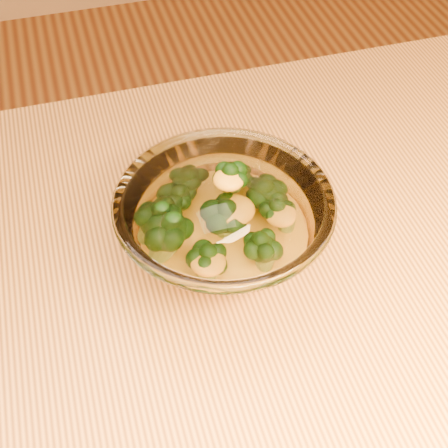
# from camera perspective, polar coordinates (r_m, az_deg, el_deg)

# --- Properties ---
(table) EXTENTS (1.20, 0.80, 0.75)m
(table) POSITION_cam_1_polar(r_m,az_deg,el_deg) (0.59, -2.80, -19.36)
(table) COLOR gold
(table) RESTS_ON ground
(glass_bowl) EXTENTS (0.19, 0.19, 0.08)m
(glass_bowl) POSITION_cam_1_polar(r_m,az_deg,el_deg) (0.54, 0.00, -0.29)
(glass_bowl) COLOR white
(glass_bowl) RESTS_ON table
(cheese_sauce) EXTENTS (0.11, 0.11, 0.03)m
(cheese_sauce) POSITION_cam_1_polar(r_m,az_deg,el_deg) (0.55, 0.00, -1.50)
(cheese_sauce) COLOR #FDAC15
(cheese_sauce) RESTS_ON glass_bowl
(broccoli_heap) EXTENTS (0.13, 0.12, 0.07)m
(broccoli_heap) POSITION_cam_1_polar(r_m,az_deg,el_deg) (0.53, -1.04, 0.67)
(broccoli_heap) COLOR black
(broccoli_heap) RESTS_ON cheese_sauce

